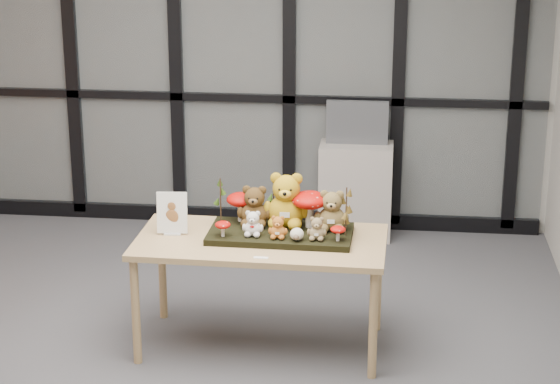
# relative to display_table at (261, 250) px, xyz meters

# --- Properties ---
(floor) EXTENTS (5.00, 5.00, 0.00)m
(floor) POSITION_rel_display_table_xyz_m (-0.52, -0.27, -0.63)
(floor) COLOR #4F5054
(floor) RESTS_ON ground
(room_shell) EXTENTS (5.00, 5.00, 5.00)m
(room_shell) POSITION_rel_display_table_xyz_m (-0.52, -0.27, 1.05)
(room_shell) COLOR #B0AEA6
(room_shell) RESTS_ON floor
(glass_partition) EXTENTS (4.90, 0.06, 2.78)m
(glass_partition) POSITION_rel_display_table_xyz_m (-0.52, 2.20, 0.79)
(glass_partition) COLOR #2D383F
(glass_partition) RESTS_ON floor
(display_table) EXTENTS (1.49, 0.76, 0.69)m
(display_table) POSITION_rel_display_table_xyz_m (0.00, 0.00, 0.00)
(display_table) COLOR tan
(display_table) RESTS_ON floor
(diorama_tray) EXTENTS (0.86, 0.44, 0.04)m
(diorama_tray) POSITION_rel_display_table_xyz_m (0.11, 0.05, 0.09)
(diorama_tray) COLOR black
(diorama_tray) RESTS_ON display_table
(bear_pooh_yellow) EXTENTS (0.28, 0.26, 0.36)m
(bear_pooh_yellow) POSITION_rel_display_table_xyz_m (0.14, 0.16, 0.29)
(bear_pooh_yellow) COLOR #B68C14
(bear_pooh_yellow) RESTS_ON diorama_tray
(bear_brown_medium) EXTENTS (0.21, 0.19, 0.27)m
(bear_brown_medium) POSITION_rel_display_table_xyz_m (-0.06, 0.14, 0.24)
(bear_brown_medium) COLOR #483014
(bear_brown_medium) RESTS_ON diorama_tray
(bear_tan_back) EXTENTS (0.21, 0.19, 0.27)m
(bear_tan_back) POSITION_rel_display_table_xyz_m (0.41, 0.12, 0.24)
(bear_tan_back) COLOR brown
(bear_tan_back) RESTS_ON diorama_tray
(bear_small_yellow) EXTENTS (0.12, 0.10, 0.15)m
(bear_small_yellow) POSITION_rel_display_table_xyz_m (0.11, -0.06, 0.18)
(bear_small_yellow) COLOR #B76320
(bear_small_yellow) RESTS_ON diorama_tray
(bear_white_bow) EXTENTS (0.13, 0.12, 0.17)m
(bear_white_bow) POSITION_rel_display_table_xyz_m (-0.04, -0.04, 0.19)
(bear_white_bow) COLOR white
(bear_white_bow) RESTS_ON diorama_tray
(bear_beige_small) EXTENTS (0.12, 0.11, 0.15)m
(bear_beige_small) POSITION_rel_display_table_xyz_m (0.34, -0.06, 0.18)
(bear_beige_small) COLOR olive
(bear_beige_small) RESTS_ON diorama_tray
(plush_cream_hedgehog) EXTENTS (0.06, 0.06, 0.08)m
(plush_cream_hedgehog) POSITION_rel_display_table_xyz_m (0.22, -0.09, 0.14)
(plush_cream_hedgehog) COLOR silver
(plush_cream_hedgehog) RESTS_ON diorama_tray
(mushroom_back_left) EXTENTS (0.18, 0.18, 0.20)m
(mushroom_back_left) POSITION_rel_display_table_xyz_m (-0.15, 0.21, 0.20)
(mushroom_back_left) COLOR #A50A05
(mushroom_back_left) RESTS_ON diorama_tray
(mushroom_back_right) EXTENTS (0.22, 0.22, 0.24)m
(mushroom_back_right) POSITION_rel_display_table_xyz_m (0.28, 0.14, 0.23)
(mushroom_back_right) COLOR #A50A05
(mushroom_back_right) RESTS_ON diorama_tray
(mushroom_front_left) EXTENTS (0.09, 0.09, 0.10)m
(mushroom_front_left) POSITION_rel_display_table_xyz_m (-0.21, -0.07, 0.15)
(mushroom_front_left) COLOR #A50A05
(mushroom_front_left) RESTS_ON diorama_tray
(mushroom_front_right) EXTENTS (0.09, 0.09, 0.10)m
(mushroom_front_right) POSITION_rel_display_table_xyz_m (0.46, -0.07, 0.15)
(mushroom_front_right) COLOR #A50A05
(mushroom_front_right) RESTS_ON diorama_tray
(sprig_green_far_left) EXTENTS (0.05, 0.05, 0.28)m
(sprig_green_far_left) POSITION_rel_display_table_xyz_m (-0.27, 0.17, 0.24)
(sprig_green_far_left) COLOR #213C0D
(sprig_green_far_left) RESTS_ON diorama_tray
(sprig_green_mid_left) EXTENTS (0.05, 0.05, 0.22)m
(sprig_green_mid_left) POSITION_rel_display_table_xyz_m (-0.13, 0.21, 0.21)
(sprig_green_mid_left) COLOR #213C0D
(sprig_green_mid_left) RESTS_ON diorama_tray
(sprig_dry_far_right) EXTENTS (0.05, 0.05, 0.26)m
(sprig_dry_far_right) POSITION_rel_display_table_xyz_m (0.50, 0.14, 0.23)
(sprig_dry_far_right) COLOR brown
(sprig_dry_far_right) RESTS_ON diorama_tray
(sprig_dry_mid_right) EXTENTS (0.05, 0.05, 0.18)m
(sprig_dry_mid_right) POSITION_rel_display_table_xyz_m (0.50, 0.03, 0.20)
(sprig_dry_mid_right) COLOR brown
(sprig_dry_mid_right) RESTS_ON diorama_tray
(sprig_green_centre) EXTENTS (0.05, 0.05, 0.18)m
(sprig_green_centre) POSITION_rel_display_table_xyz_m (0.05, 0.22, 0.19)
(sprig_green_centre) COLOR #213C0D
(sprig_green_centre) RESTS_ON diorama_tray
(sign_holder) EXTENTS (0.18, 0.07, 0.26)m
(sign_holder) POSITION_rel_display_table_xyz_m (-0.54, 0.03, 0.19)
(sign_holder) COLOR silver
(sign_holder) RESTS_ON display_table
(label_card) EXTENTS (0.08, 0.03, 0.00)m
(label_card) POSITION_rel_display_table_xyz_m (0.04, -0.30, 0.07)
(label_card) COLOR white
(label_card) RESTS_ON display_table
(cabinet) EXTENTS (0.56, 0.33, 0.75)m
(cabinet) POSITION_rel_display_table_xyz_m (0.48, 1.99, -0.25)
(cabinet) COLOR #ABA199
(cabinet) RESTS_ON floor
(monitor) EXTENTS (0.48, 0.05, 0.34)m
(monitor) POSITION_rel_display_table_xyz_m (0.48, 2.01, 0.29)
(monitor) COLOR #505358
(monitor) RESTS_ON cabinet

